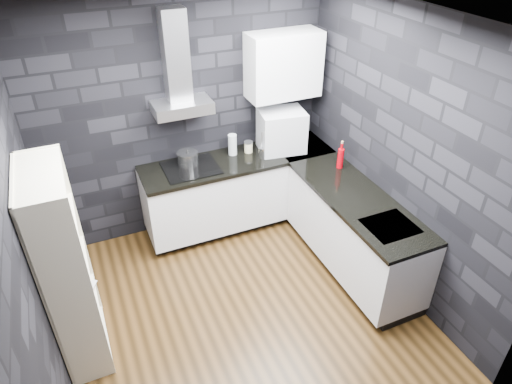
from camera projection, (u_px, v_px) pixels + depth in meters
ground at (242, 308)px, 4.47m from camera, size 3.20×3.20×0.00m
ceiling at (235, 22)px, 2.98m from camera, size 3.20×3.20×0.00m
wall_back at (184, 118)px, 4.97m from camera, size 3.20×0.05×2.70m
wall_front at (350, 345)px, 2.48m from camera, size 3.20×0.05×2.70m
wall_left at (23, 245)px, 3.18m from camera, size 0.05×3.20×2.70m
wall_right at (400, 155)px, 4.27m from camera, size 0.05×3.20×2.70m
toekick_back at (238, 217)px, 5.63m from camera, size 2.18×0.50×0.10m
toekick_right at (352, 261)px, 4.97m from camera, size 0.50×1.78×0.10m
counter_back_cab at (239, 190)px, 5.37m from camera, size 2.20×0.60×0.76m
counter_right_cab at (354, 231)px, 4.72m from camera, size 0.60×1.80×0.76m
counter_back_top at (238, 160)px, 5.14m from camera, size 2.20×0.62×0.04m
counter_right_top at (357, 199)px, 4.49m from camera, size 0.62×1.80×0.04m
counter_corner_top at (301, 147)px, 5.41m from camera, size 0.62×0.62×0.04m
hood_body at (182, 107)px, 4.69m from camera, size 0.60×0.34×0.12m
hood_chimney at (176, 56)px, 4.46m from camera, size 0.24×0.20×0.90m
upper_cabinet at (284, 65)px, 4.91m from camera, size 0.80×0.35×0.70m
cooktop at (191, 168)px, 4.95m from camera, size 0.58×0.50×0.01m
sink_rim at (390, 226)px, 4.11m from camera, size 0.44×0.40×0.01m
pot at (188, 159)px, 4.97m from camera, size 0.26×0.26×0.13m
glass_vase at (232, 145)px, 5.15m from camera, size 0.12×0.12×0.24m
storage_jar at (248, 147)px, 5.23m from camera, size 0.10×0.10×0.12m
utensil_crock at (263, 152)px, 5.12m from camera, size 0.10×0.10×0.13m
appliance_garage at (281, 132)px, 5.19m from camera, size 0.55×0.46×0.50m
red_bottle at (340, 158)px, 4.90m from camera, size 0.07×0.07×0.22m
bookshelf at (67, 270)px, 3.62m from camera, size 0.41×0.83×1.80m
fruit_bowl at (67, 274)px, 3.53m from camera, size 0.22×0.22×0.05m
book_red at (72, 288)px, 3.91m from camera, size 0.15×0.03×0.20m
book_second at (74, 281)px, 3.95m from camera, size 0.14×0.09×0.21m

